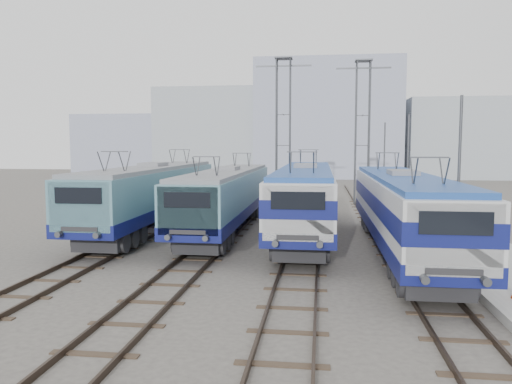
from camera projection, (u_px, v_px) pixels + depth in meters
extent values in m
plane|color=#514C47|center=(240.00, 273.00, 19.55)|extent=(160.00, 160.00, 0.00)
cube|color=#9E9E99|center=(457.00, 238.00, 26.12)|extent=(4.00, 70.00, 0.30)
cube|color=#0F1458|center=(154.00, 206.00, 29.68)|extent=(2.93, 18.54, 0.62)
cube|color=teal|center=(154.00, 185.00, 29.56)|extent=(2.88, 18.54, 1.85)
cube|color=teal|center=(83.00, 206.00, 20.78)|extent=(2.65, 0.72, 2.10)
cube|color=slate|center=(153.00, 168.00, 29.47)|extent=(2.65, 17.80, 0.21)
cube|color=#262628|center=(111.00, 238.00, 23.65)|extent=(2.16, 3.71, 0.70)
cube|color=#262628|center=(183.00, 206.00, 35.85)|extent=(2.16, 3.71, 0.70)
cube|color=#0F1458|center=(228.00, 209.00, 28.89)|extent=(2.78, 17.57, 0.59)
cube|color=teal|center=(228.00, 188.00, 28.79)|extent=(2.73, 17.57, 1.76)
cube|color=teal|center=(190.00, 210.00, 20.46)|extent=(2.51, 0.68, 1.99)
cube|color=slate|center=(228.00, 172.00, 28.69)|extent=(2.51, 16.87, 0.20)
cube|color=#262628|center=(205.00, 240.00, 23.18)|extent=(2.05, 3.51, 0.66)
cube|color=#262628|center=(243.00, 208.00, 34.75)|extent=(2.05, 3.51, 0.66)
cube|color=#0F1458|center=(305.00, 210.00, 27.81)|extent=(2.94, 18.56, 0.62)
cube|color=silver|center=(306.00, 188.00, 27.69)|extent=(2.89, 18.56, 1.86)
cube|color=#0F1458|center=(306.00, 189.00, 27.69)|extent=(2.93, 18.58, 0.72)
cube|color=silver|center=(298.00, 212.00, 18.90)|extent=(2.66, 0.72, 2.10)
cube|color=#1C438F|center=(306.00, 169.00, 27.59)|extent=(2.66, 17.82, 0.21)
cube|color=#262628|center=(301.00, 246.00, 21.77)|extent=(2.17, 3.71, 0.70)
cube|color=#262628|center=(308.00, 210.00, 33.99)|extent=(2.17, 3.71, 0.70)
cube|color=#0F1458|center=(401.00, 225.00, 22.66)|extent=(2.86, 18.07, 0.60)
cube|color=silver|center=(402.00, 199.00, 22.55)|extent=(2.81, 18.07, 1.81)
cube|color=#0F1458|center=(402.00, 200.00, 22.56)|extent=(2.85, 18.09, 0.70)
cube|color=silver|center=(452.00, 238.00, 14.00)|extent=(2.59, 0.70, 2.05)
cube|color=#1C438F|center=(403.00, 177.00, 22.46)|extent=(2.59, 17.34, 0.20)
cube|color=#262628|center=(429.00, 276.00, 16.79)|extent=(2.11, 3.61, 0.68)
cube|color=#262628|center=(384.00, 222.00, 28.68)|extent=(2.11, 3.61, 0.68)
cylinder|color=#3F4247|center=(276.00, 133.00, 40.24)|extent=(0.10, 0.10, 12.00)
cylinder|color=#3F4247|center=(290.00, 133.00, 40.09)|extent=(0.10, 0.10, 12.00)
cylinder|color=#3F4247|center=(277.00, 133.00, 41.32)|extent=(0.10, 0.10, 12.00)
cylinder|color=#3F4247|center=(290.00, 133.00, 41.18)|extent=(0.10, 0.10, 12.00)
cube|color=#3F4247|center=(284.00, 66.00, 40.20)|extent=(4.50, 0.12, 0.12)
cylinder|color=#3F4247|center=(356.00, 133.00, 41.38)|extent=(0.10, 0.10, 12.00)
cylinder|color=#3F4247|center=(370.00, 133.00, 41.23)|extent=(0.10, 0.10, 12.00)
cylinder|color=#3F4247|center=(355.00, 134.00, 42.46)|extent=(0.10, 0.10, 12.00)
cylinder|color=#3F4247|center=(368.00, 134.00, 42.32)|extent=(0.10, 0.10, 12.00)
cube|color=#3F4247|center=(364.00, 68.00, 41.34)|extent=(4.50, 0.12, 0.12)
cylinder|color=#3F4247|center=(459.00, 183.00, 20.09)|extent=(0.12, 0.12, 7.00)
cylinder|color=#3F4247|center=(408.00, 169.00, 31.94)|extent=(0.12, 0.12, 7.00)
cylinder|color=#3F4247|center=(384.00, 163.00, 43.79)|extent=(0.12, 0.12, 7.00)
cube|color=#9CA5AD|center=(217.00, 133.00, 81.91)|extent=(18.00, 12.00, 14.00)
cube|color=#969DB5|center=(327.00, 120.00, 79.41)|extent=(22.00, 14.00, 18.00)
cube|color=#9CA5AD|center=(457.00, 139.00, 77.12)|extent=(16.00, 12.00, 12.00)
cube|color=#969DB5|center=(124.00, 145.00, 84.15)|extent=(14.00, 10.00, 10.00)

